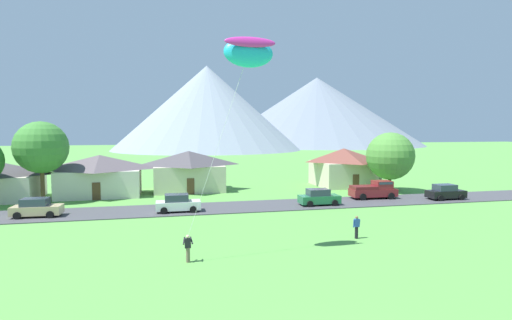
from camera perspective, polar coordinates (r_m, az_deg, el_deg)
name	(u,v)px	position (r m, az deg, el deg)	size (l,w,h in m)	color
road_strip	(232,207)	(42.09, -3.32, -6.56)	(160.00, 6.16, 0.08)	#424247
mountain_west_ridge	(317,111)	(204.29, 8.42, 6.69)	(101.10, 101.10, 32.78)	slate
mountain_far_west_ridge	(207,108)	(158.05, -6.81, 7.19)	(71.09, 71.09, 31.65)	gray
house_leftmost	(344,166)	(59.04, 12.07, -0.86)	(8.23, 8.23, 5.26)	beige
house_right_center	(100,175)	(52.32, -20.86, -1.92)	(10.00, 6.71, 4.90)	beige
house_rightmost	(189,170)	(53.55, -9.32, -1.41)	(9.46, 6.77, 5.16)	beige
tree_left_of_center	(41,147)	(50.10, -27.68, 1.55)	(5.64, 5.64, 8.82)	brown
tree_center	(390,156)	(54.65, 18.14, 0.52)	(6.01, 6.01, 7.56)	#4C3823
parked_car_green_west_end	(319,197)	(43.42, 8.73, -5.16)	(4.22, 2.11, 1.68)	#237042
parked_car_tan_mid_west	(37,208)	(42.27, -28.19, -5.89)	(4.28, 2.24, 1.68)	tan
parked_car_white_mid_east	(178,203)	(40.26, -10.80, -5.94)	(4.22, 2.12, 1.68)	white
parked_car_black_east_end	(445,192)	(51.03, 24.82, -4.09)	(4.21, 2.09, 1.68)	black
pickup_truck_maroon_west_side	(374,190)	(48.82, 16.10, -3.99)	(5.29, 2.51, 1.99)	maroon
kite_flyer_with_kite	(248,55)	(26.36, -1.17, 14.38)	(5.90, 1.97, 13.79)	#70604C
watcher_person	(357,227)	(31.22, 13.79, -8.99)	(0.56, 0.24, 1.68)	black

